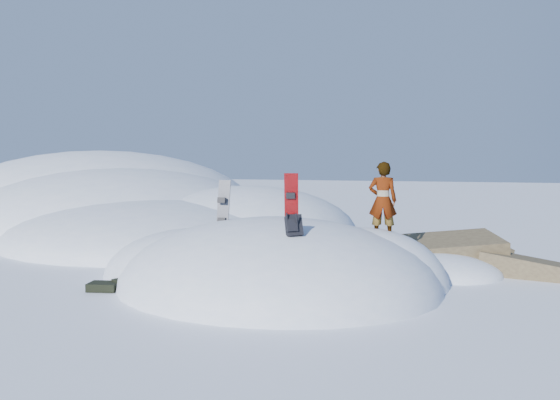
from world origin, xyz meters
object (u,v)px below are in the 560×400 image
(snowboard_red, at_px, (291,209))
(person, at_px, (383,200))
(backpack, at_px, (294,226))
(snowboard_dark, at_px, (223,213))

(snowboard_red, distance_m, person, 2.01)
(snowboard_red, relative_size, person, 0.95)
(backpack, bearing_deg, snowboard_dark, 112.35)
(backpack, relative_size, person, 0.29)
(person, bearing_deg, snowboard_dark, 6.01)
(backpack, xyz_separation_m, person, (1.41, 2.15, 0.36))
(backpack, bearing_deg, person, 22.18)
(snowboard_dark, bearing_deg, person, 12.49)
(snowboard_red, distance_m, snowboard_dark, 1.56)
(backpack, height_order, person, person)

